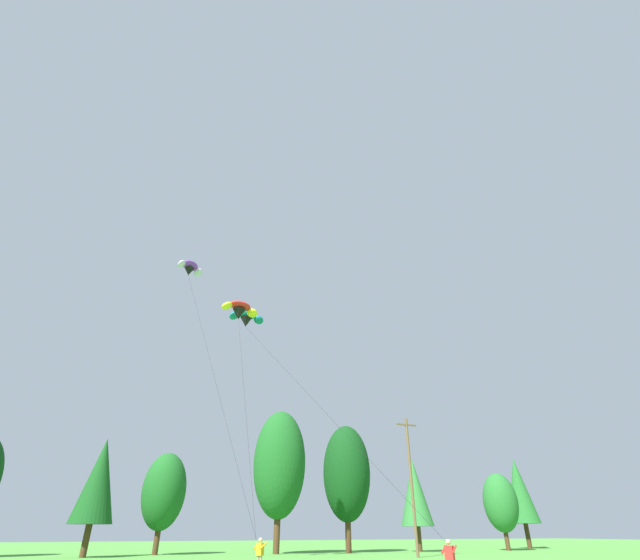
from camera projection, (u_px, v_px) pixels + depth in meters
name	position (u px, v px, depth m)	size (l,w,h in m)	color
treeline_tree_d	(99.00, 480.00, 41.86)	(3.74, 3.74, 9.74)	#472D19
treeline_tree_e	(164.00, 491.00, 45.88)	(4.27, 4.27, 9.15)	#472D19
treeline_tree_f	(280.00, 463.00, 49.03)	(5.54, 5.54, 13.85)	#472D19
treeline_tree_g	(347.00, 472.00, 51.68)	(5.29, 5.29, 12.91)	#472D19
treeline_tree_h	(415.00, 492.00, 52.98)	(3.69, 3.69, 9.49)	#472D19
treeline_tree_i	(500.00, 502.00, 55.54)	(4.05, 4.05, 8.35)	#472D19
treeline_tree_j	(519.00, 490.00, 62.75)	(4.04, 4.04, 11.09)	#472D19
utility_pole	(411.00, 480.00, 42.26)	(2.20, 0.26, 11.72)	brown
kite_flyer_near	(260.00, 552.00, 24.75)	(0.73, 0.75, 1.69)	gray
kite_flyer_mid	(450.00, 557.00, 20.06)	(0.75, 0.76, 1.69)	#4C4C51
parafoil_kite_high_purple	(190.00, 269.00, 40.63)	(6.30, 10.19, 21.61)	purple
parafoil_kite_mid_teal	(246.00, 318.00, 44.75)	(6.83, 22.03, 19.61)	teal
parafoil_kite_far_red_yellow	(240.00, 310.00, 42.63)	(3.92, 11.92, 19.34)	red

